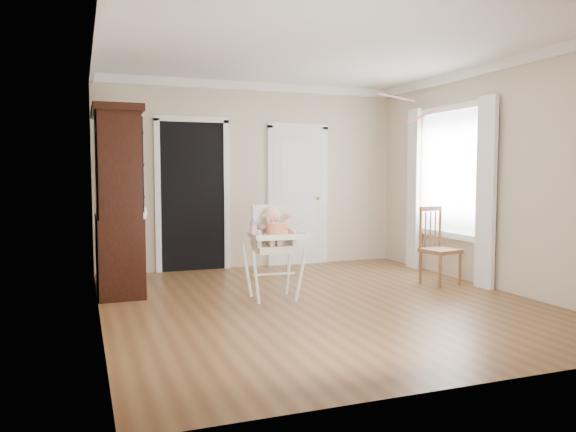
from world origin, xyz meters
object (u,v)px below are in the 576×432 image
object	(u,v)px
cake	(278,230)
china_cabinet	(118,201)
high_chair	(273,240)
dining_chair	(438,248)
sippy_cup	(253,228)

from	to	relation	value
cake	china_cabinet	size ratio (longest dim) A/B	0.13
high_chair	cake	size ratio (longest dim) A/B	3.69
cake	dining_chair	world-z (taller)	dining_chair
dining_chair	china_cabinet	bearing A→B (deg)	156.36
high_chair	dining_chair	size ratio (longest dim) A/B	1.10
sippy_cup	china_cabinet	size ratio (longest dim) A/B	0.08
dining_chair	sippy_cup	bearing A→B (deg)	175.21
cake	high_chair	bearing A→B (deg)	80.39
high_chair	china_cabinet	size ratio (longest dim) A/B	0.50
sippy_cup	china_cabinet	bearing A→B (deg)	138.46
cake	dining_chair	distance (m)	2.31
high_chair	sippy_cup	bearing A→B (deg)	-149.63
cake	dining_chair	xyz separation A→B (m)	(2.26, 0.37, -0.35)
sippy_cup	cake	bearing A→B (deg)	-34.60
high_chair	china_cabinet	world-z (taller)	china_cabinet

